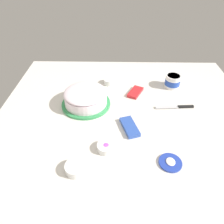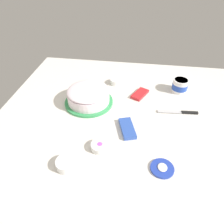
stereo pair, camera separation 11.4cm
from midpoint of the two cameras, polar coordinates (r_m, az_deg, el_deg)
The scene contains 10 objects.
ground_plane at distance 1.16m, azimuth 6.74°, elevation -3.74°, with size 1.54×1.54×0.00m, color silver.
frosted_cake at distance 1.28m, azimuth -3.98°, elevation 4.29°, with size 0.30×0.30×0.11m.
frosting_tub at distance 1.48m, azimuth 20.38°, elevation 6.83°, with size 0.10×0.10×0.09m.
frosting_tub_lid at distance 1.00m, azimuth 17.00°, elevation -14.77°, with size 0.11×0.11×0.02m.
spreading_knife at distance 1.31m, azimuth 20.98°, elevation -0.15°, with size 0.04×0.24×0.01m.
sprinkle_bowl_rainbow at distance 1.02m, azimuth -0.15°, elevation -9.50°, with size 0.09×0.09×0.03m.
sprinkle_bowl_pink at distance 1.49m, azimuth 3.39°, elevation 8.37°, with size 0.08×0.08×0.04m.
sprinkle_bowl_orange at distance 0.96m, azimuth -9.08°, elevation -14.04°, with size 0.09×0.09×0.04m.
candy_box_lower at distance 1.39m, azimuth 10.05°, elevation 4.82°, with size 0.13×0.07×0.02m, color red.
candy_box_upper at distance 1.12m, azimuth 7.17°, elevation -4.63°, with size 0.15×0.07×0.02m, color #2D51B2.
Camera 2 is at (-0.84, -0.04, 0.79)m, focal length 33.16 mm.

